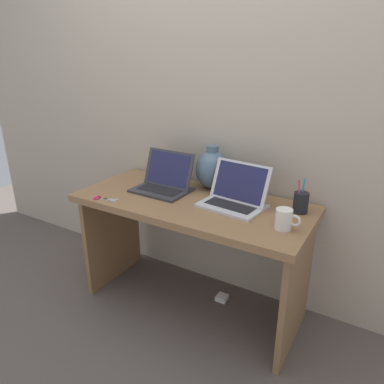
# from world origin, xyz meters

# --- Properties ---
(ground_plane) EXTENTS (6.00, 6.00, 0.00)m
(ground_plane) POSITION_xyz_m (0.00, 0.00, 0.00)
(ground_plane) COLOR #564C47
(back_wall) EXTENTS (4.40, 0.04, 2.40)m
(back_wall) POSITION_xyz_m (0.00, 0.34, 1.20)
(back_wall) COLOR #BCAD99
(back_wall) RESTS_ON ground
(desk) EXTENTS (1.32, 0.59, 0.70)m
(desk) POSITION_xyz_m (0.00, 0.00, 0.55)
(desk) COLOR olive
(desk) RESTS_ON ground
(laptop_left) EXTENTS (0.33, 0.25, 0.22)m
(laptop_left) POSITION_xyz_m (-0.23, 0.06, 0.76)
(laptop_left) COLOR #333338
(laptop_left) RESTS_ON desk
(laptop_right) EXTENTS (0.35, 0.27, 0.22)m
(laptop_right) POSITION_xyz_m (0.23, 0.06, 0.76)
(laptop_right) COLOR silver
(laptop_right) RESTS_ON desk
(green_vase) EXTENTS (0.20, 0.20, 0.26)m
(green_vase) POSITION_xyz_m (0.00, 0.24, 0.82)
(green_vase) COLOR slate
(green_vase) RESTS_ON desk
(coffee_mug) EXTENTS (0.12, 0.08, 0.10)m
(coffee_mug) POSITION_xyz_m (0.54, -0.08, 0.75)
(coffee_mug) COLOR white
(coffee_mug) RESTS_ON desk
(pen_cup) EXTENTS (0.08, 0.08, 0.18)m
(pen_cup) POSITION_xyz_m (0.56, 0.15, 0.76)
(pen_cup) COLOR black
(pen_cup) RESTS_ON desk
(scissors) EXTENTS (0.15, 0.07, 0.01)m
(scissors) POSITION_xyz_m (-0.45, -0.24, 0.71)
(scissors) COLOR #B7B7BC
(scissors) RESTS_ON desk
(power_brick) EXTENTS (0.07, 0.07, 0.03)m
(power_brick) POSITION_xyz_m (0.14, 0.13, 0.01)
(power_brick) COLOR white
(power_brick) RESTS_ON ground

